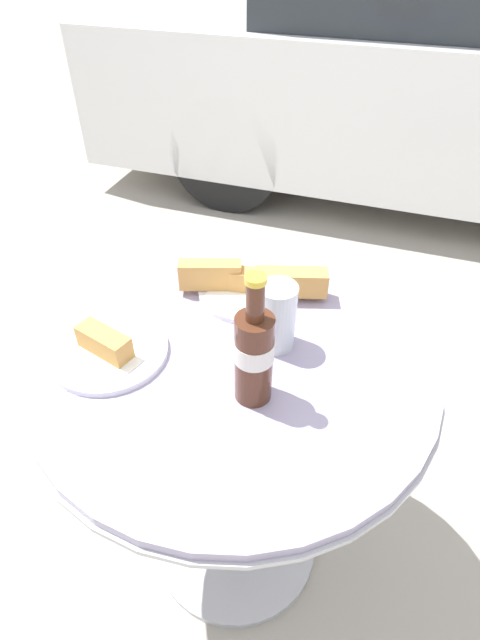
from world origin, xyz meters
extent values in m
plane|color=#A8A093|center=(0.00, 0.00, 0.00)|extent=(30.00, 30.00, 0.00)
cylinder|color=#B7B7BC|center=(0.00, 0.00, 0.01)|extent=(0.44, 0.44, 0.02)
cylinder|color=#B7B7BC|center=(0.00, 0.00, 0.37)|extent=(0.06, 0.06, 0.69)
cylinder|color=#B7B7BC|center=(0.00, 0.00, 0.71)|extent=(0.76, 0.76, 0.01)
cylinder|color=#9E93B2|center=(0.00, 0.00, 0.72)|extent=(0.75, 0.75, 0.02)
cylinder|color=#4C2819|center=(0.07, -0.08, 0.82)|extent=(0.06, 0.06, 0.17)
cylinder|color=silver|center=(0.07, -0.08, 0.84)|extent=(0.06, 0.06, 0.04)
cylinder|color=#4C2819|center=(0.07, -0.08, 0.93)|extent=(0.03, 0.03, 0.07)
cylinder|color=gold|center=(0.07, -0.08, 0.97)|extent=(0.03, 0.03, 0.01)
cylinder|color=black|center=(0.07, 0.05, 0.79)|extent=(0.07, 0.07, 0.10)
cylinder|color=silver|center=(0.07, 0.05, 0.80)|extent=(0.07, 0.07, 0.13)
cylinder|color=white|center=(-0.22, -0.08, 0.74)|extent=(0.22, 0.22, 0.01)
cube|color=white|center=(-0.22, -0.08, 0.75)|extent=(0.19, 0.19, 0.00)
cube|color=#C68E47|center=(-0.22, -0.08, 0.77)|extent=(0.11, 0.07, 0.04)
cylinder|color=white|center=(-0.03, 0.18, 0.74)|extent=(0.20, 0.20, 0.01)
cube|color=white|center=(-0.03, 0.18, 0.75)|extent=(0.15, 0.15, 0.00)
cube|color=#C68E47|center=(-0.11, 0.16, 0.78)|extent=(0.13, 0.08, 0.06)
cube|color=#C68E47|center=(-0.03, 0.18, 0.77)|extent=(0.14, 0.06, 0.04)
cube|color=#C68E47|center=(0.05, 0.20, 0.77)|extent=(0.16, 0.08, 0.05)
cylinder|color=black|center=(-0.71, 3.52, 0.32)|extent=(0.63, 0.22, 0.63)
cylinder|color=black|center=(-0.71, 1.89, 0.32)|extent=(0.63, 0.22, 0.63)
camera|label=1|loc=(0.23, -0.62, 1.38)|focal=28.00mm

